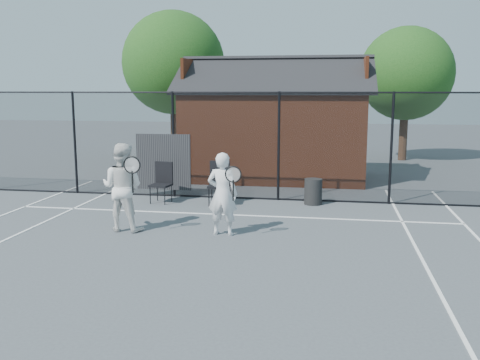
% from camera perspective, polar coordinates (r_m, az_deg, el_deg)
% --- Properties ---
extents(ground, '(80.00, 80.00, 0.00)m').
position_cam_1_polar(ground, '(10.35, -4.29, -7.53)').
color(ground, '#494E53').
rests_on(ground, ground).
extents(court_lines, '(11.02, 18.00, 0.01)m').
position_cam_1_polar(court_lines, '(9.14, -6.32, -9.88)').
color(court_lines, white).
rests_on(court_lines, ground).
extents(fence, '(22.04, 3.00, 3.00)m').
position_cam_1_polar(fence, '(14.93, -0.86, 3.47)').
color(fence, black).
rests_on(fence, ground).
extents(clubhouse, '(6.50, 4.36, 4.19)m').
position_cam_1_polar(clubhouse, '(18.74, 3.83, 5.20)').
color(clubhouse, brown).
rests_on(clubhouse, ground).
extents(tree_left, '(4.48, 4.48, 6.44)m').
position_cam_1_polar(tree_left, '(24.13, -7.12, 12.27)').
color(tree_left, '#362815').
rests_on(tree_left, ground).
extents(tree_right, '(3.97, 3.97, 5.70)m').
position_cam_1_polar(tree_right, '(24.29, 17.31, 10.76)').
color(tree_right, '#362815').
rests_on(tree_right, ground).
extents(player_front, '(0.80, 0.60, 1.76)m').
position_cam_1_polar(player_front, '(11.22, -1.87, -1.49)').
color(player_front, white).
rests_on(player_front, ground).
extents(player_back, '(1.06, 0.80, 1.92)m').
position_cam_1_polar(player_back, '(11.86, -12.43, -0.74)').
color(player_back, white).
rests_on(player_back, ground).
extents(chair_left, '(0.59, 0.61, 1.08)m').
position_cam_1_polar(chair_left, '(14.64, -8.46, -0.35)').
color(chair_left, black).
rests_on(chair_left, ground).
extents(chair_right, '(0.57, 0.59, 1.13)m').
position_cam_1_polar(chair_right, '(14.22, -2.29, -0.43)').
color(chair_right, black).
rests_on(chair_right, ground).
extents(waste_bin, '(0.52, 0.52, 0.69)m').
position_cam_1_polar(waste_bin, '(14.45, 7.81, -1.24)').
color(waste_bin, '#262626').
rests_on(waste_bin, ground).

